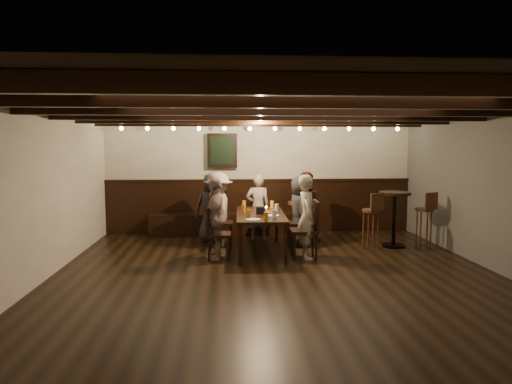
{
  "coord_description": "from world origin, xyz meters",
  "views": [
    {
      "loc": [
        -0.74,
        -6.21,
        1.88
      ],
      "look_at": [
        -0.23,
        1.3,
        1.09
      ],
      "focal_mm": 32.0,
      "sensor_mm": 36.0,
      "label": 1
    }
  ],
  "objects": [
    {
      "name": "plate_far",
      "position": [
        0.03,
        1.3,
        0.69
      ],
      "size": [
        0.24,
        0.24,
        0.01
      ],
      "primitive_type": "cylinder",
      "color": "white",
      "rests_on": "dining_table"
    },
    {
      "name": "bar_stool_left",
      "position": [
        1.85,
        1.67,
        0.38
      ],
      "size": [
        0.36,
        0.37,
        1.03
      ],
      "rotation": [
        0.0,
        0.0,
        0.39
      ],
      "color": "#3D2413",
      "rests_on": "floor"
    },
    {
      "name": "pint_d",
      "position": [
        0.17,
        1.8,
        0.76
      ],
      "size": [
        0.07,
        0.07,
        0.14
      ],
      "primitive_type": "cylinder",
      "color": "silver",
      "rests_on": "dining_table"
    },
    {
      "name": "pint_g",
      "position": [
        -0.11,
        0.81,
        0.76
      ],
      "size": [
        0.07,
        0.07,
        0.14
      ],
      "primitive_type": "cylinder",
      "color": "#BF7219",
      "rests_on": "dining_table"
    },
    {
      "name": "person_right_far",
      "position": [
        0.6,
        1.14,
        0.69
      ],
      "size": [
        0.35,
        0.52,
        1.39
      ],
      "primitive_type": "imported",
      "rotation": [
        0.0,
        0.0,
        1.54
      ],
      "color": "#A9A28F",
      "rests_on": "floor"
    },
    {
      "name": "room",
      "position": [
        -0.29,
        2.21,
        1.07
      ],
      "size": [
        7.0,
        7.0,
        7.0
      ],
      "color": "black",
      "rests_on": "ground"
    },
    {
      "name": "chair_left_far",
      "position": [
        -0.87,
        1.18,
        0.26
      ],
      "size": [
        0.4,
        0.4,
        0.86
      ],
      "rotation": [
        0.0,
        0.0,
        -1.6
      ],
      "color": "black",
      "rests_on": "floor"
    },
    {
      "name": "pint_e",
      "position": [
        -0.37,
        1.17,
        0.76
      ],
      "size": [
        0.07,
        0.07,
        0.14
      ],
      "primitive_type": "cylinder",
      "color": "#BF7219",
      "rests_on": "dining_table"
    },
    {
      "name": "chair_right_near",
      "position": [
        0.6,
        2.04,
        0.28
      ],
      "size": [
        0.42,
        0.42,
        0.9
      ],
      "rotation": [
        0.0,
        0.0,
        1.54
      ],
      "color": "black",
      "rests_on": "floor"
    },
    {
      "name": "chair_right_far",
      "position": [
        0.57,
        1.14,
        0.29
      ],
      "size": [
        0.45,
        0.45,
        0.96
      ],
      "rotation": [
        0.0,
        0.0,
        1.54
      ],
      "color": "black",
      "rests_on": "floor"
    },
    {
      "name": "person_bench_left",
      "position": [
        -1.01,
        2.54,
        0.67
      ],
      "size": [
        0.66,
        0.44,
        1.33
      ],
      "primitive_type": "imported",
      "rotation": [
        0.0,
        0.0,
        3.11
      ],
      "color": "#29292C",
      "rests_on": "floor"
    },
    {
      "name": "condiment_caddy",
      "position": [
        -0.14,
        1.56,
        0.75
      ],
      "size": [
        0.15,
        0.1,
        0.12
      ],
      "primitive_type": "cube",
      "color": "black",
      "rests_on": "dining_table"
    },
    {
      "name": "high_top_table",
      "position": [
        2.35,
        1.87,
        0.67
      ],
      "size": [
        0.57,
        0.57,
        1.02
      ],
      "color": "black",
      "rests_on": "floor"
    },
    {
      "name": "person_left_near",
      "position": [
        -0.87,
        2.08,
        0.69
      ],
      "size": [
        0.54,
        0.91,
        1.38
      ],
      "primitive_type": "imported",
      "rotation": [
        0.0,
        0.0,
        -1.6
      ],
      "color": "gray",
      "rests_on": "floor"
    },
    {
      "name": "person_left_far",
      "position": [
        -0.9,
        1.18,
        0.67
      ],
      "size": [
        0.35,
        0.8,
        1.35
      ],
      "primitive_type": "imported",
      "rotation": [
        0.0,
        0.0,
        -1.6
      ],
      "color": "gray",
      "rests_on": "floor"
    },
    {
      "name": "person_bench_right",
      "position": [
        0.79,
        2.48,
        0.68
      ],
      "size": [
        0.67,
        0.53,
        1.35
      ],
      "primitive_type": "imported",
      "rotation": [
        0.0,
        0.0,
        3.11
      ],
      "color": "#56271D",
      "rests_on": "floor"
    },
    {
      "name": "plate_near",
      "position": [
        -0.31,
        0.91,
        0.69
      ],
      "size": [
        0.24,
        0.24,
        0.01
      ],
      "primitive_type": "cylinder",
      "color": "white",
      "rests_on": "dining_table"
    },
    {
      "name": "dining_table",
      "position": [
        -0.14,
        1.61,
        0.63
      ],
      "size": [
        0.88,
        1.86,
        0.69
      ],
      "rotation": [
        0.0,
        0.0,
        -0.03
      ],
      "color": "black",
      "rests_on": "floor"
    },
    {
      "name": "pint_f",
      "position": [
        0.05,
        1.05,
        0.76
      ],
      "size": [
        0.07,
        0.07,
        0.14
      ],
      "primitive_type": "cylinder",
      "color": "silver",
      "rests_on": "dining_table"
    },
    {
      "name": "bar_stool_right",
      "position": [
        2.85,
        1.72,
        0.38
      ],
      "size": [
        0.36,
        0.37,
        1.03
      ],
      "rotation": [
        0.0,
        0.0,
        0.37
      ],
      "color": "#3D2413",
      "rests_on": "floor"
    },
    {
      "name": "candle",
      "position": [
        -0.01,
        1.9,
        0.71
      ],
      "size": [
        0.05,
        0.05,
        0.05
      ],
      "primitive_type": "cylinder",
      "color": "beige",
      "rests_on": "dining_table"
    },
    {
      "name": "pint_b",
      "position": [
        0.13,
        2.25,
        0.76
      ],
      "size": [
        0.07,
        0.07,
        0.14
      ],
      "primitive_type": "cylinder",
      "color": "#BF7219",
      "rests_on": "dining_table"
    },
    {
      "name": "person_right_near",
      "position": [
        0.63,
        2.04,
        0.65
      ],
      "size": [
        0.44,
        0.65,
        1.31
      ],
      "primitive_type": "imported",
      "rotation": [
        0.0,
        0.0,
        1.54
      ],
      "color": "black",
      "rests_on": "floor"
    },
    {
      "name": "pint_a",
      "position": [
        -0.39,
        2.32,
        0.76
      ],
      "size": [
        0.07,
        0.07,
        0.14
      ],
      "primitive_type": "cylinder",
      "color": "#BF7219",
      "rests_on": "dining_table"
    },
    {
      "name": "chair_left_near",
      "position": [
        -0.84,
        2.08,
        0.28
      ],
      "size": [
        0.44,
        0.44,
        0.93
      ],
      "rotation": [
        0.0,
        0.0,
        -1.6
      ],
      "color": "black",
      "rests_on": "floor"
    },
    {
      "name": "person_bench_centre",
      "position": [
        -0.1,
        2.66,
        0.65
      ],
      "size": [
        0.48,
        0.33,
        1.3
      ],
      "primitive_type": "imported",
      "rotation": [
        0.0,
        0.0,
        3.11
      ],
      "color": "gray",
      "rests_on": "floor"
    },
    {
      "name": "pint_c",
      "position": [
        -0.43,
        1.72,
        0.76
      ],
      "size": [
        0.07,
        0.07,
        0.14
      ],
      "primitive_type": "cylinder",
      "color": "#BF7219",
      "rests_on": "dining_table"
    }
  ]
}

